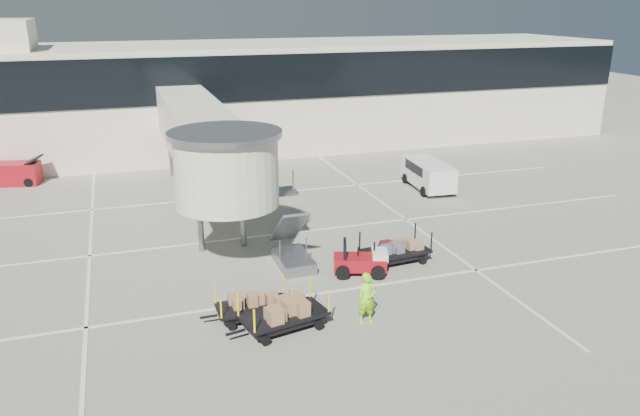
% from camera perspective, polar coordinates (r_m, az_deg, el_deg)
% --- Properties ---
extents(ground, '(140.00, 140.00, 0.00)m').
position_cam_1_polar(ground, '(23.90, 4.19, -9.43)').
color(ground, gray).
rests_on(ground, ground).
extents(lane_markings, '(40.00, 30.00, 0.02)m').
position_cam_1_polar(lane_markings, '(31.80, -3.32, -2.11)').
color(lane_markings, silver).
rests_on(lane_markings, ground).
extents(terminal, '(64.00, 12.11, 15.20)m').
position_cam_1_polar(terminal, '(50.53, -9.26, 10.17)').
color(terminal, beige).
rests_on(terminal, ground).
extents(jet_bridge, '(5.70, 20.40, 6.03)m').
position_cam_1_polar(jet_bridge, '(32.75, -10.43, 6.02)').
color(jet_bridge, silver).
rests_on(jet_bridge, ground).
extents(baggage_tug, '(2.50, 2.04, 1.49)m').
position_cam_1_polar(baggage_tug, '(26.80, 3.80, -4.92)').
color(baggage_tug, maroon).
rests_on(baggage_tug, ground).
extents(suitcase_cart, '(3.75, 1.77, 1.45)m').
position_cam_1_polar(suitcase_cart, '(28.07, 7.02, -3.96)').
color(suitcase_cart, black).
rests_on(suitcase_cart, ground).
extents(box_cart_near, '(3.81, 2.12, 1.46)m').
position_cam_1_polar(box_cart_near, '(22.50, -3.29, -9.58)').
color(box_cart_near, black).
rests_on(box_cart_near, ground).
extents(box_cart_far, '(3.33, 1.37, 1.30)m').
position_cam_1_polar(box_cart_far, '(23.22, -6.06, -8.95)').
color(box_cart_far, black).
rests_on(box_cart_far, ground).
extents(ground_worker, '(0.72, 0.48, 1.93)m').
position_cam_1_polar(ground_worker, '(22.75, 4.31, -8.21)').
color(ground_worker, '#94ED18').
rests_on(ground_worker, ground).
extents(minivan, '(2.26, 4.62, 1.70)m').
position_cam_1_polar(minivan, '(39.32, 9.81, 3.23)').
color(minivan, silver).
rests_on(minivan, ground).
extents(belt_loader, '(4.04, 2.21, 1.85)m').
position_cam_1_polar(belt_loader, '(44.28, -26.47, 2.82)').
color(belt_loader, maroon).
rests_on(belt_loader, ground).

